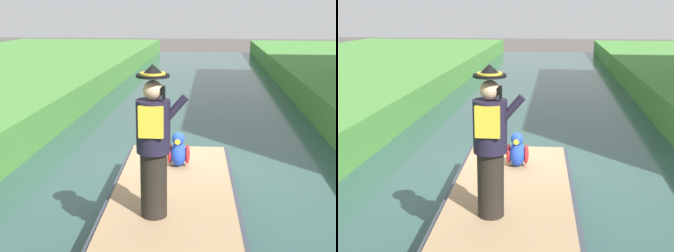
{
  "view_description": "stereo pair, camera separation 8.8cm",
  "coord_description": "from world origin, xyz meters",
  "views": [
    {
      "loc": [
        0.47,
        -7.26,
        3.15
      ],
      "look_at": [
        -0.08,
        -1.8,
        1.61
      ],
      "focal_mm": 44.74,
      "sensor_mm": 36.0,
      "label": 1
    },
    {
      "loc": [
        0.56,
        -7.25,
        3.15
      ],
      "look_at": [
        -0.08,
        -1.8,
        1.61
      ],
      "focal_mm": 44.74,
      "sensor_mm": 36.0,
      "label": 2
    }
  ],
  "objects": [
    {
      "name": "ground_plane",
      "position": [
        0.0,
        0.0,
        0.0
      ],
      "size": [
        80.0,
        80.0,
        0.0
      ],
      "primitive_type": "plane",
      "color": "#4C4742"
    },
    {
      "name": "person_pirate",
      "position": [
        -0.16,
        -2.65,
        1.64
      ],
      "size": [
        0.61,
        0.42,
        1.85
      ],
      "rotation": [
        0.0,
        0.0,
        -0.27
      ],
      "color": "black",
      "rests_on": "boat"
    },
    {
      "name": "parrot_plush",
      "position": [
        0.0,
        -0.95,
        0.95
      ],
      "size": [
        0.36,
        0.34,
        0.57
      ],
      "color": "blue",
      "rests_on": "boat"
    },
    {
      "name": "boat",
      "position": [
        0.0,
        -1.88,
        0.4
      ],
      "size": [
        1.96,
        4.26,
        0.61
      ],
      "color": "#333842",
      "rests_on": "canal_water"
    },
    {
      "name": "canal_water",
      "position": [
        0.0,
        0.0,
        0.05
      ],
      "size": [
        6.61,
        48.0,
        0.1
      ],
      "primitive_type": "cube",
      "color": "#2D4C47",
      "rests_on": "ground"
    }
  ]
}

